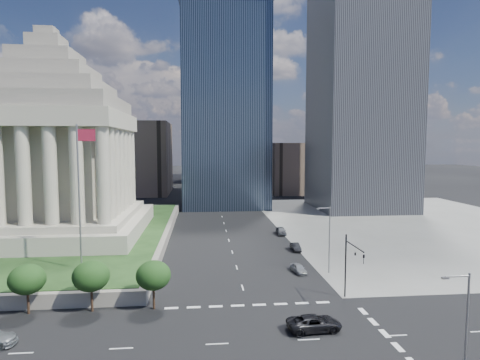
{
  "coord_description": "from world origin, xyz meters",
  "views": [
    {
      "loc": [
        -5.34,
        -32.0,
        19.01
      ],
      "look_at": [
        -0.57,
        17.59,
        14.71
      ],
      "focal_mm": 30.0,
      "sensor_mm": 36.0,
      "label": 1
    }
  ],
  "objects": [
    {
      "name": "plaza_lawn",
      "position": [
        -45.0,
        50.0,
        1.85
      ],
      "size": [
        64.0,
        68.0,
        0.1
      ],
      "primitive_type": "cube",
      "color": "#1A3315",
      "rests_on": "plaza_terrace"
    },
    {
      "name": "highrise_ne",
      "position": [
        42.0,
        85.0,
        50.0
      ],
      "size": [
        26.0,
        28.0,
        100.0
      ],
      "primitive_type": "cube",
      "color": "black",
      "rests_on": "ground"
    },
    {
      "name": "pickup_truck",
      "position": [
        6.09,
        6.86,
        0.79
      ],
      "size": [
        5.85,
        3.05,
        1.57
      ],
      "primitive_type": "imported",
      "rotation": [
        0.0,
        0.0,
        1.65
      ],
      "color": "black",
      "rests_on": "ground"
    },
    {
      "name": "building_filler_ne",
      "position": [
        32.0,
        130.0,
        10.0
      ],
      "size": [
        20.0,
        30.0,
        20.0
      ],
      "primitive_type": "cube",
      "color": "#4F4136",
      "rests_on": "ground"
    },
    {
      "name": "building_filler_nw",
      "position": [
        -30.0,
        130.0,
        14.0
      ],
      "size": [
        24.0,
        30.0,
        28.0
      ],
      "primitive_type": "cube",
      "color": "#4F4136",
      "rests_on": "ground"
    },
    {
      "name": "street_lamp_north",
      "position": [
        13.33,
        25.0,
        5.66
      ],
      "size": [
        2.13,
        0.22,
        10.0
      ],
      "color": "slate",
      "rests_on": "ground"
    },
    {
      "name": "skyscraper_tall",
      "position": [
        8.0,
        185.0,
        95.0
      ],
      "size": [
        40.0,
        40.0,
        190.0
      ],
      "primitive_type": "cube",
      "color": "gray",
      "rests_on": "ground"
    },
    {
      "name": "plaza_terrace",
      "position": [
        -45.0,
        50.0,
        0.9
      ],
      "size": [
        66.0,
        70.0,
        1.8
      ],
      "primitive_type": "cube",
      "color": "slate",
      "rests_on": "ground"
    },
    {
      "name": "sidewalk_ne",
      "position": [
        46.0,
        60.0,
        0.01
      ],
      "size": [
        68.0,
        90.0,
        0.03
      ],
      "primitive_type": "cube",
      "color": "slate",
      "rests_on": "ground"
    },
    {
      "name": "midrise_glass",
      "position": [
        2.0,
        95.0,
        30.0
      ],
      "size": [
        26.0,
        26.0,
        60.0
      ],
      "primitive_type": "cube",
      "color": "black",
      "rests_on": "ground"
    },
    {
      "name": "parked_sedan_near",
      "position": [
        9.0,
        25.52,
        0.66
      ],
      "size": [
        4.08,
        2.13,
        1.32
      ],
      "primitive_type": "imported",
      "rotation": [
        0.0,
        0.0,
        0.15
      ],
      "color": "gray",
      "rests_on": "ground"
    },
    {
      "name": "traffic_signal_ne",
      "position": [
        12.5,
        13.7,
        5.25
      ],
      "size": [
        0.3,
        5.74,
        8.0
      ],
      "color": "black",
      "rests_on": "ground"
    },
    {
      "name": "parked_sedan_mid",
      "position": [
        11.5,
        37.95,
        0.66
      ],
      "size": [
        1.44,
        4.01,
        1.32
      ],
      "primitive_type": "imported",
      "rotation": [
        0.0,
        0.0,
        -0.01
      ],
      "color": "black",
      "rests_on": "ground"
    },
    {
      "name": "parked_sedan_far",
      "position": [
        11.5,
        51.22,
        0.79
      ],
      "size": [
        2.04,
        4.7,
        1.58
      ],
      "primitive_type": "imported",
      "rotation": [
        0.0,
        0.0,
        -0.04
      ],
      "color": "#4C4F53",
      "rests_on": "ground"
    },
    {
      "name": "war_memorial",
      "position": [
        -34.0,
        48.0,
        21.4
      ],
      "size": [
        34.0,
        34.0,
        39.0
      ],
      "primitive_type": null,
      "color": "#A09986",
      "rests_on": "plaza_lawn"
    },
    {
      "name": "street_lamp_south",
      "position": [
        13.33,
        -6.0,
        5.66
      ],
      "size": [
        2.13,
        0.22,
        10.0
      ],
      "color": "slate",
      "rests_on": "ground"
    },
    {
      "name": "ground",
      "position": [
        0.0,
        100.0,
        0.0
      ],
      "size": [
        500.0,
        500.0,
        0.0
      ],
      "primitive_type": "plane",
      "color": "black",
      "rests_on": "ground"
    },
    {
      "name": "flagpole",
      "position": [
        -21.83,
        24.0,
        13.11
      ],
      "size": [
        2.52,
        0.24,
        20.0
      ],
      "color": "slate",
      "rests_on": "plaza_lawn"
    }
  ]
}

